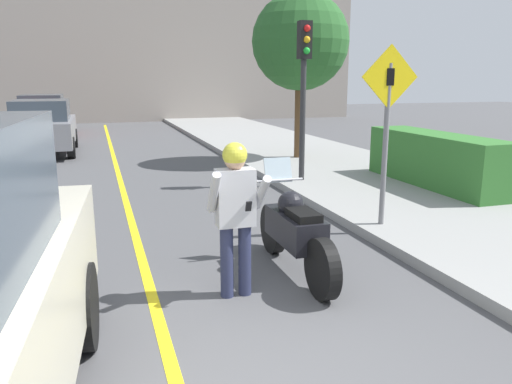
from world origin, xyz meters
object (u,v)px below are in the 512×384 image
object	(u,v)px
parked_car_red	(43,115)
traffic_light	(304,71)
person_biker	(235,205)
parked_car_grey	(43,127)
motorcycle	(295,232)
crossing_sign	(387,119)
street_tree	(300,42)

from	to	relation	value
parked_car_red	traffic_light	bearing A→B (deg)	-64.00
person_biker	parked_car_grey	distance (m)	12.40
motorcycle	parked_car_grey	size ratio (longest dim) A/B	0.53
parked_car_grey	crossing_sign	bearing A→B (deg)	-62.00
parked_car_red	parked_car_grey	bearing A→B (deg)	-85.22
motorcycle	parked_car_red	bearing A→B (deg)	103.64
person_biker	street_tree	size ratio (longest dim) A/B	0.37
street_tree	parked_car_grey	size ratio (longest dim) A/B	1.06
parked_car_grey	motorcycle	bearing A→B (deg)	-72.11
person_biker	parked_car_red	size ratio (longest dim) A/B	0.40
street_tree	parked_car_red	distance (m)	12.56
person_biker	traffic_light	distance (m)	5.98
person_biker	parked_car_red	distance (m)	18.23
person_biker	parked_car_red	world-z (taller)	parked_car_red
person_biker	traffic_light	size ratio (longest dim) A/B	0.50
motorcycle	person_biker	distance (m)	1.08
traffic_light	parked_car_red	bearing A→B (deg)	116.00
crossing_sign	person_biker	bearing A→B (deg)	-151.04
person_biker	traffic_light	bearing A→B (deg)	60.10
street_tree	person_biker	bearing A→B (deg)	-116.73
crossing_sign	parked_car_red	bearing A→B (deg)	110.39
person_biker	parked_car_grey	size ratio (longest dim) A/B	0.40
parked_car_grey	parked_car_red	distance (m)	5.87
crossing_sign	parked_car_red	size ratio (longest dim) A/B	0.63
crossing_sign	street_tree	size ratio (longest dim) A/B	0.59
person_biker	street_tree	distance (m)	9.35
person_biker	traffic_light	world-z (taller)	traffic_light
parked_car_grey	parked_car_red	size ratio (longest dim) A/B	1.00
parked_car_grey	traffic_light	bearing A→B (deg)	-50.48
traffic_light	street_tree	size ratio (longest dim) A/B	0.74
motorcycle	traffic_light	size ratio (longest dim) A/B	0.67
parked_car_grey	street_tree	bearing A→B (deg)	-29.48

